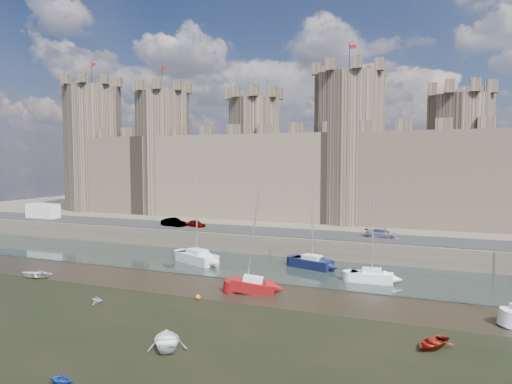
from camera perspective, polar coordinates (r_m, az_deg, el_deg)
ground at (r=31.04m, az=-9.59°, el=-19.53°), size 160.00×160.00×0.00m
water_channel at (r=52.01m, az=4.34°, el=-9.67°), size 160.00×12.00×0.08m
quay at (r=86.32m, az=11.39°, el=-3.41°), size 160.00×60.00×2.50m
road at (r=60.96m, az=7.13°, el=-5.24°), size 160.00×7.00×0.10m
castle at (r=73.94m, az=9.39°, el=3.48°), size 108.50×11.00×29.00m
car_0 at (r=67.28m, az=-7.50°, el=-3.94°), size 3.37×2.22×1.07m
car_1 at (r=68.37m, az=-10.27°, el=-3.75°), size 4.10×2.09×1.29m
car_2 at (r=59.90m, az=15.49°, el=-5.00°), size 4.14×1.81×1.19m
van at (r=84.59m, az=-25.08°, el=-2.18°), size 5.62×2.33×2.43m
sailboat_0 at (r=55.26m, az=-7.38°, el=-8.05°), size 5.99×4.22×10.45m
sailboat_1 at (r=52.67m, az=7.01°, el=-8.70°), size 5.13×3.27×9.60m
sailboat_2 at (r=47.98m, az=14.26°, el=-10.10°), size 4.22×1.79×8.96m
sailboat_4 at (r=43.36m, az=-0.36°, el=-11.55°), size 4.36×2.60×9.57m
dinghy_1 at (r=29.00m, az=-23.15°, el=-20.81°), size 1.59×1.46×0.70m
dinghy_2 at (r=32.52m, az=-11.04°, el=-17.72°), size 4.05×4.35×0.73m
dinghy_3 at (r=42.68m, az=-19.26°, el=-12.59°), size 1.34×1.21×0.63m
dinghy_4 at (r=33.72m, az=21.14°, el=-17.25°), size 3.19×3.44×0.58m
dinghy_6 at (r=53.97m, az=-25.85°, el=-9.22°), size 3.70×2.83×0.71m
buoy_1 at (r=41.67m, az=-7.27°, el=-12.91°), size 0.48×0.48×0.48m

